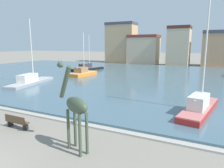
{
  "coord_description": "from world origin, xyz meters",
  "views": [
    {
      "loc": [
        9.17,
        -3.77,
        5.48
      ],
      "look_at": [
        1.59,
        11.81,
        2.2
      ],
      "focal_mm": 33.14,
      "sensor_mm": 36.0,
      "label": 1
    }
  ],
  "objects_px": {
    "sailboat_red": "(201,107)",
    "sailboat_grey": "(33,81)",
    "giraffe_statue": "(75,106)",
    "sailboat_orange": "(84,73)",
    "sailboat_black": "(89,69)",
    "mooring_bollard": "(75,121)",
    "park_bench": "(17,121)"
  },
  "relations": [
    {
      "from": "mooring_bollard",
      "to": "park_bench",
      "type": "relative_size",
      "value": 0.28
    },
    {
      "from": "sailboat_orange",
      "to": "mooring_bollard",
      "type": "relative_size",
      "value": 15.06
    },
    {
      "from": "sailboat_black",
      "to": "mooring_bollard",
      "type": "distance_m",
      "value": 29.84
    },
    {
      "from": "sailboat_grey",
      "to": "mooring_bollard",
      "type": "xyz_separation_m",
      "value": [
        13.81,
        -9.35,
        -0.3
      ]
    },
    {
      "from": "sailboat_black",
      "to": "sailboat_orange",
      "type": "height_order",
      "value": "sailboat_orange"
    },
    {
      "from": "giraffe_statue",
      "to": "sailboat_grey",
      "type": "bearing_deg",
      "value": 142.56
    },
    {
      "from": "sailboat_black",
      "to": "sailboat_grey",
      "type": "height_order",
      "value": "sailboat_grey"
    },
    {
      "from": "sailboat_red",
      "to": "sailboat_orange",
      "type": "height_order",
      "value": "sailboat_red"
    },
    {
      "from": "sailboat_red",
      "to": "sailboat_grey",
      "type": "distance_m",
      "value": 21.79
    },
    {
      "from": "giraffe_statue",
      "to": "sailboat_red",
      "type": "height_order",
      "value": "sailboat_red"
    },
    {
      "from": "sailboat_black",
      "to": "park_bench",
      "type": "relative_size",
      "value": 4.96
    },
    {
      "from": "sailboat_black",
      "to": "sailboat_red",
      "type": "relative_size",
      "value": 1.0
    },
    {
      "from": "sailboat_red",
      "to": "sailboat_grey",
      "type": "xyz_separation_m",
      "value": [
        -21.58,
        2.99,
        -0.04
      ]
    },
    {
      "from": "sailboat_black",
      "to": "giraffe_statue",
      "type": "bearing_deg",
      "value": -59.14
    },
    {
      "from": "sailboat_orange",
      "to": "mooring_bollard",
      "type": "bearing_deg",
      "value": -58.16
    },
    {
      "from": "sailboat_red",
      "to": "sailboat_orange",
      "type": "bearing_deg",
      "value": 147.29
    },
    {
      "from": "sailboat_black",
      "to": "sailboat_orange",
      "type": "distance_m",
      "value": 7.64
    },
    {
      "from": "park_bench",
      "to": "sailboat_black",
      "type": "bearing_deg",
      "value": 112.98
    },
    {
      "from": "sailboat_red",
      "to": "mooring_bollard",
      "type": "distance_m",
      "value": 10.05
    },
    {
      "from": "sailboat_orange",
      "to": "mooring_bollard",
      "type": "xyz_separation_m",
      "value": [
        11.73,
        -18.9,
        -0.34
      ]
    },
    {
      "from": "sailboat_black",
      "to": "sailboat_orange",
      "type": "relative_size",
      "value": 1.18
    },
    {
      "from": "sailboat_red",
      "to": "mooring_bollard",
      "type": "bearing_deg",
      "value": -140.68
    },
    {
      "from": "sailboat_grey",
      "to": "park_bench",
      "type": "xyz_separation_m",
      "value": [
        10.76,
        -11.62,
        -0.06
      ]
    },
    {
      "from": "giraffe_statue",
      "to": "mooring_bollard",
      "type": "height_order",
      "value": "giraffe_statue"
    },
    {
      "from": "giraffe_statue",
      "to": "sailboat_red",
      "type": "bearing_deg",
      "value": 59.03
    },
    {
      "from": "giraffe_statue",
      "to": "sailboat_red",
      "type": "distance_m",
      "value": 10.97
    },
    {
      "from": "sailboat_black",
      "to": "park_bench",
      "type": "bearing_deg",
      "value": -67.02
    },
    {
      "from": "sailboat_black",
      "to": "sailboat_grey",
      "type": "distance_m",
      "value": 16.51
    },
    {
      "from": "sailboat_black",
      "to": "sailboat_red",
      "type": "height_order",
      "value": "sailboat_red"
    },
    {
      "from": "sailboat_orange",
      "to": "giraffe_statue",
      "type": "bearing_deg",
      "value": -57.41
    },
    {
      "from": "giraffe_statue",
      "to": "park_bench",
      "type": "distance_m",
      "value": 5.63
    },
    {
      "from": "giraffe_statue",
      "to": "sailboat_orange",
      "type": "bearing_deg",
      "value": 122.59
    }
  ]
}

